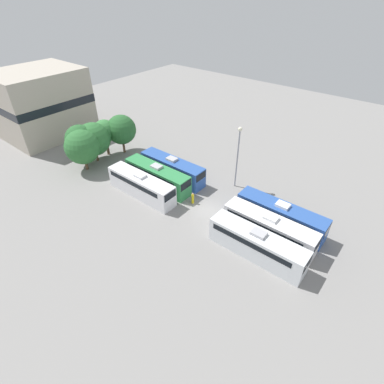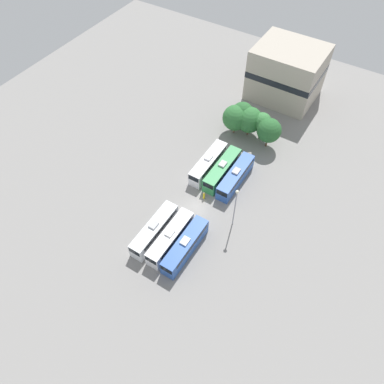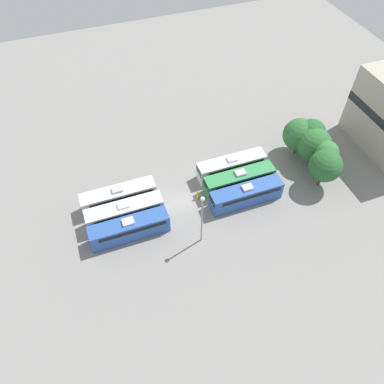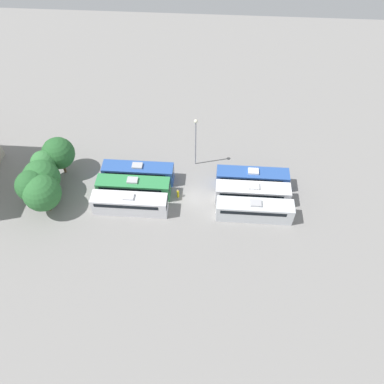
{
  "view_description": "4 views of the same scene",
  "coord_description": "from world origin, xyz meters",
  "views": [
    {
      "loc": [
        -25.82,
        -18.51,
        25.54
      ],
      "look_at": [
        -1.67,
        1.04,
        3.36
      ],
      "focal_mm": 28.0,
      "sensor_mm": 36.0,
      "label": 1
    },
    {
      "loc": [
        20.87,
        -35.51,
        55.99
      ],
      "look_at": [
        -1.66,
        0.73,
        2.42
      ],
      "focal_mm": 35.0,
      "sensor_mm": 36.0,
      "label": 2
    },
    {
      "loc": [
        34.18,
        -11.13,
        44.93
      ],
      "look_at": [
        1.03,
        0.93,
        3.13
      ],
      "focal_mm": 35.0,
      "sensor_mm": 36.0,
      "label": 3
    },
    {
      "loc": [
        -36.19,
        -2.34,
        45.77
      ],
      "look_at": [
        -0.33,
        0.08,
        1.76
      ],
      "focal_mm": 35.0,
      "sensor_mm": 36.0,
      "label": 4
    }
  ],
  "objects": [
    {
      "name": "tree_4",
      "position": [
        4.0,
        21.34,
        4.33
      ],
      "size": [
        5.06,
        5.06,
        6.87
      ],
      "color": "brown",
      "rests_on": "ground_plane"
    },
    {
      "name": "tree_3",
      "position": [
        1.69,
        22.92,
        4.38
      ],
      "size": [
        3.92,
        3.92,
        6.37
      ],
      "color": "brown",
      "rests_on": "ground_plane"
    },
    {
      "name": "bus_2",
      "position": [
        3.16,
        -9.12,
        1.72
      ],
      "size": [
        2.54,
        11.21,
        3.49
      ],
      "color": "#2D56A8",
      "rests_on": "ground_plane"
    },
    {
      "name": "bus_0",
      "position": [
        -3.05,
        -9.24,
        1.72
      ],
      "size": [
        2.54,
        11.21,
        3.49
      ],
      "color": "silver",
      "rests_on": "ground_plane"
    },
    {
      "name": "tree_0",
      "position": [
        -3.81,
        21.49,
        4.04
      ],
      "size": [
        5.45,
        5.45,
        6.77
      ],
      "color": "brown",
      "rests_on": "ground_plane"
    },
    {
      "name": "bus_1",
      "position": [
        0.13,
        -9.07,
        1.72
      ],
      "size": [
        2.54,
        11.21,
        3.49
      ],
      "color": "silver",
      "rests_on": "ground_plane"
    },
    {
      "name": "bus_5",
      "position": [
        3.13,
        8.9,
        1.72
      ],
      "size": [
        2.54,
        11.21,
        3.49
      ],
      "color": "#2D56A8",
      "rests_on": "ground_plane"
    },
    {
      "name": "bus_3",
      "position": [
        -3.1,
        9.19,
        1.72
      ],
      "size": [
        2.54,
        11.21,
        3.49
      ],
      "color": "silver",
      "rests_on": "ground_plane"
    },
    {
      "name": "worker_person",
      "position": [
        0.01,
        2.28,
        0.79
      ],
      "size": [
        0.36,
        0.36,
        1.7
      ],
      "color": "gold",
      "rests_on": "ground_plane"
    },
    {
      "name": "bus_4",
      "position": [
        0.08,
        9.14,
        1.72
      ],
      "size": [
        2.54,
        11.21,
        3.49
      ],
      "color": "#338C4C",
      "rests_on": "ground_plane"
    },
    {
      "name": "tree_2",
      "position": [
        -0.95,
        22.52,
        4.03
      ],
      "size": [
        5.49,
        5.49,
        6.78
      ],
      "color": "brown",
      "rests_on": "ground_plane"
    },
    {
      "name": "light_pole",
      "position": [
        7.32,
        0.02,
        6.25
      ],
      "size": [
        0.6,
        0.6,
        9.48
      ],
      "color": "gray",
      "rests_on": "ground_plane"
    },
    {
      "name": "tree_1",
      "position": [
        -2.99,
        23.08,
        4.56
      ],
      "size": [
        4.7,
        4.7,
        6.92
      ],
      "color": "brown",
      "rests_on": "ground_plane"
    },
    {
      "name": "ground_plane",
      "position": [
        0.0,
        0.0,
        0.0
      ],
      "size": [
        121.42,
        121.42,
        0.0
      ],
      "primitive_type": "plane",
      "color": "gray"
    }
  ]
}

